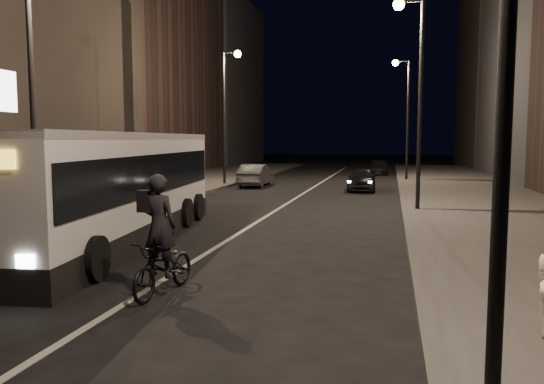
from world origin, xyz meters
The scene contains 13 objects.
ground centered at (0.00, 0.00, 0.00)m, with size 180.00×180.00×0.00m, color black.
sidewalk_right centered at (8.50, 14.00, 0.08)m, with size 7.00×70.00×0.16m, color #31322F.
sidewalk_left centered at (-8.50, 14.00, 0.08)m, with size 7.00×70.00×0.16m, color #31322F.
building_row_left centered at (-16.00, 28.50, 11.00)m, with size 8.00×61.00×22.00m, color black.
streetlight_right_mid centered at (5.33, 12.00, 5.36)m, with size 1.20×0.44×8.12m.
streetlight_right_far centered at (5.33, 28.00, 5.36)m, with size 1.20×0.44×8.12m.
streetlight_left_near centered at (-5.33, 4.00, 5.36)m, with size 1.20×0.44×8.12m.
streetlight_left_far centered at (-5.33, 22.00, 5.36)m, with size 1.20×0.44×8.12m.
city_bus centered at (-2.95, 3.81, 1.67)m, with size 3.65×11.56×3.07m.
cyclist_on_bicycle centered at (0.44, -0.59, 0.76)m, with size 0.93×2.05×2.28m.
car_near centered at (2.95, 20.63, 0.65)m, with size 1.54×3.83×1.30m, color black.
car_mid centered at (-3.60, 22.05, 0.68)m, with size 1.45×4.15×1.37m, color #353537.
car_far centered at (3.60, 35.18, 0.57)m, with size 1.59×3.92×1.14m, color black.
Camera 1 is at (4.53, -9.56, 2.90)m, focal length 35.00 mm.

